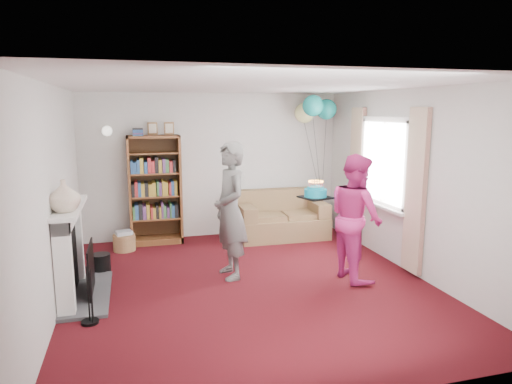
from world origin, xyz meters
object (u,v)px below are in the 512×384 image
object	(u,v)px
bookcase	(155,190)
birthday_cake	(316,193)
sofa	(281,219)
person_striped	(230,211)
person_magenta	(356,217)

from	to	relation	value
bookcase	birthday_cake	world-z (taller)	bookcase
sofa	birthday_cake	xyz separation A→B (m)	(-0.25, -2.12, 0.86)
sofa	person_striped	bearing A→B (deg)	-125.84
person_striped	person_magenta	distance (m)	1.65
bookcase	person_magenta	distance (m)	3.43
sofa	birthday_cake	world-z (taller)	birthday_cake
sofa	person_striped	world-z (taller)	person_striped
sofa	person_magenta	size ratio (longest dim) A/B	0.93
sofa	person_magenta	distance (m)	2.25
bookcase	person_magenta	xyz separation A→B (m)	(2.44, -2.40, -0.06)
bookcase	sofa	xyz separation A→B (m)	(2.14, -0.24, -0.58)
bookcase	person_magenta	size ratio (longest dim) A/B	1.21
person_striped	person_magenta	xyz separation A→B (m)	(1.57, -0.48, -0.07)
bookcase	person_magenta	world-z (taller)	bookcase
person_magenta	birthday_cake	bearing A→B (deg)	81.55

